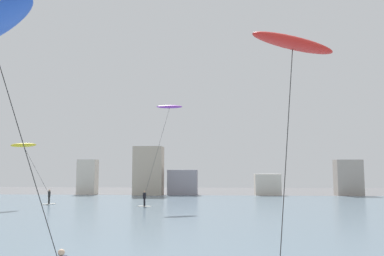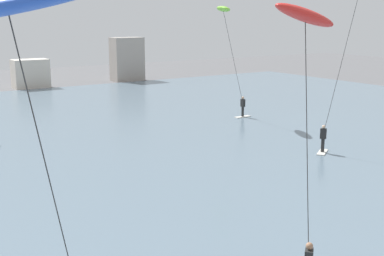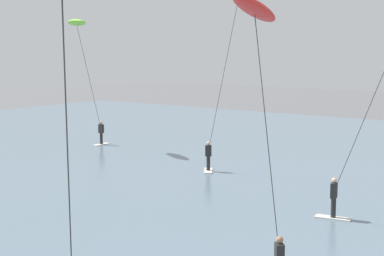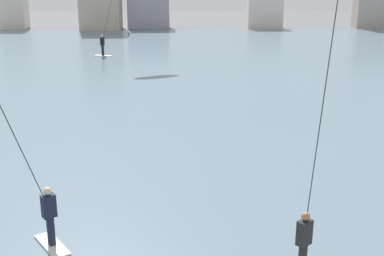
% 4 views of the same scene
% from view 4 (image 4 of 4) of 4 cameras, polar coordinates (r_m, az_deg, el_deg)
% --- Properties ---
extents(water_bay, '(84.00, 52.00, 0.10)m').
position_cam_4_polar(water_bay, '(32.03, 1.26, 5.08)').
color(water_bay, slate).
rests_on(water_bay, ground).
extents(far_shore_buildings, '(43.47, 4.10, 7.39)m').
position_cam_4_polar(far_shore_buildings, '(58.75, -3.08, 13.57)').
color(far_shore_buildings, beige).
rests_on(far_shore_buildings, ground).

